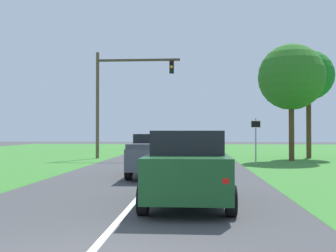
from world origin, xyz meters
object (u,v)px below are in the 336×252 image
object	(u,v)px
traffic_light	(118,90)
keep_moving_sign	(256,135)
pickup_truck_lead	(157,154)
extra_tree_1	(308,76)
red_suv_near	(188,166)
oak_tree_right	(291,77)

from	to	relation	value
traffic_light	keep_moving_sign	size ratio (longest dim) A/B	2.83
pickup_truck_lead	extra_tree_1	size ratio (longest dim) A/B	0.67
red_suv_near	keep_moving_sign	distance (m)	13.93
keep_moving_sign	red_suv_near	bearing A→B (deg)	-105.98
oak_tree_right	red_suv_near	bearing A→B (deg)	-111.90
red_suv_near	pickup_truck_lead	distance (m)	6.96
pickup_truck_lead	keep_moving_sign	world-z (taller)	keep_moving_sign
red_suv_near	keep_moving_sign	xyz separation A→B (m)	(3.83, 13.37, 0.72)
traffic_light	red_suv_near	bearing A→B (deg)	-73.39
red_suv_near	oak_tree_right	bearing A→B (deg)	68.10
oak_tree_right	extra_tree_1	xyz separation A→B (m)	(1.97, 2.96, 0.48)
traffic_light	extra_tree_1	xyz separation A→B (m)	(14.14, 1.39, 1.07)
keep_moving_sign	extra_tree_1	size ratio (longest dim) A/B	0.34
keep_moving_sign	extra_tree_1	bearing A→B (deg)	52.39
red_suv_near	extra_tree_1	world-z (taller)	extra_tree_1
pickup_truck_lead	extra_tree_1	world-z (taller)	extra_tree_1
oak_tree_right	keep_moving_sign	bearing A→B (deg)	-130.82
traffic_light	oak_tree_right	distance (m)	12.29
extra_tree_1	keep_moving_sign	bearing A→B (deg)	-127.61
red_suv_near	traffic_light	world-z (taller)	traffic_light
traffic_light	extra_tree_1	distance (m)	14.25
red_suv_near	extra_tree_1	bearing A→B (deg)	66.19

